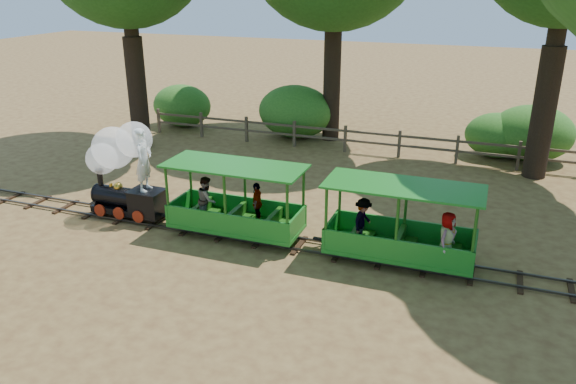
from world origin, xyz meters
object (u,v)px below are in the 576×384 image
(carriage_rear, at_px, (400,233))
(carriage_front, at_px, (233,208))
(locomotive, at_px, (121,163))
(fence, at_px, (372,139))

(carriage_rear, bearing_deg, carriage_front, 179.51)
(carriage_front, relative_size, carriage_rear, 1.00)
(locomotive, bearing_deg, fence, 57.83)
(fence, bearing_deg, carriage_front, -102.31)
(locomotive, xyz_separation_m, carriage_rear, (7.38, -0.11, -0.79))
(locomotive, relative_size, carriage_front, 0.79)
(carriage_rear, height_order, fence, carriage_rear)
(carriage_rear, relative_size, fence, 0.19)
(locomotive, distance_m, carriage_front, 3.34)
(carriage_rear, xyz_separation_m, fence, (-2.39, 8.04, -0.18))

